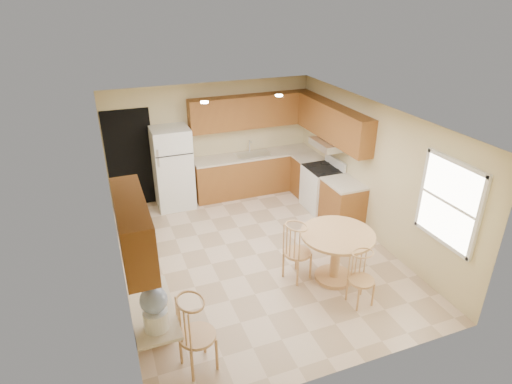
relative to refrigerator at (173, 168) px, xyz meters
name	(u,v)px	position (x,y,z in m)	size (l,w,h in m)	color
floor	(257,254)	(0.95, -2.40, -0.86)	(5.50, 5.50, 0.00)	beige
ceiling	(257,116)	(0.95, -2.40, 1.64)	(4.50, 5.50, 0.02)	white
wall_back	(212,140)	(0.95, 0.35, 0.39)	(4.50, 0.02, 2.50)	beige
wall_front	(346,291)	(0.95, -5.15, 0.39)	(4.50, 0.02, 2.50)	beige
wall_left	(114,214)	(-1.30, -2.40, 0.39)	(0.02, 5.50, 2.50)	beige
wall_right	(372,172)	(3.20, -2.40, 0.39)	(0.02, 5.50, 2.50)	beige
doorway	(131,159)	(-0.80, 0.34, 0.19)	(0.90, 0.02, 2.10)	black
base_cab_back	(254,174)	(1.83, 0.05, -0.43)	(2.75, 0.60, 0.87)	brown
counter_back	(254,155)	(1.83, 0.05, 0.03)	(2.75, 0.63, 0.04)	beige
base_cab_right_a	(308,177)	(2.90, -0.54, -0.43)	(0.60, 0.59, 0.87)	brown
counter_right_a	(309,158)	(2.90, -0.54, 0.03)	(0.63, 0.59, 0.04)	beige
base_cab_right_b	(342,205)	(2.90, -2.00, -0.43)	(0.60, 0.80, 0.87)	brown
counter_right_b	(344,183)	(2.90, -2.00, 0.03)	(0.63, 0.80, 0.04)	beige
upper_cab_back	(251,111)	(1.83, 0.19, 0.99)	(2.75, 0.33, 0.70)	brown
upper_cab_right	(333,123)	(3.04, -1.19, 0.99)	(0.33, 2.42, 0.70)	brown
upper_cab_left	(133,228)	(-1.13, -4.00, 0.99)	(0.33, 1.40, 0.70)	brown
sink	(253,154)	(1.80, 0.05, 0.05)	(0.78, 0.44, 0.01)	silver
range_hood	(328,144)	(2.95, -1.22, 0.56)	(0.50, 0.76, 0.14)	silver
desk_pedestal	(151,314)	(-1.05, -3.72, -0.50)	(0.48, 0.42, 0.72)	brown
desk_top	(153,310)	(-1.05, -4.10, -0.11)	(0.50, 1.20, 0.04)	beige
window	(449,203)	(3.18, -4.25, 0.64)	(0.06, 1.12, 1.30)	white
can_light_a	(204,102)	(0.45, -1.20, 1.62)	(0.14, 0.14, 0.02)	white
can_light_b	(279,96)	(1.85, -1.20, 1.62)	(0.14, 0.14, 0.02)	white
refrigerator	(173,168)	(0.00, 0.00, 0.00)	(0.76, 0.74, 1.73)	white
stove	(322,187)	(2.88, -1.22, -0.40)	(0.65, 0.76, 1.09)	white
dining_table	(336,249)	(1.87, -3.50, -0.31)	(1.15, 1.15, 0.85)	tan
chair_table_a	(300,249)	(1.32, -3.34, -0.27)	(0.43, 0.56, 0.98)	tan
chair_table_b	(365,277)	(1.92, -4.23, -0.34)	(0.38, 0.38, 0.86)	tan
chair_desk	(199,333)	(-0.60, -4.55, -0.23)	(0.46, 0.59, 1.04)	tan
water_crock	(155,308)	(-1.05, -4.44, 0.19)	(0.31, 0.31, 0.64)	white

